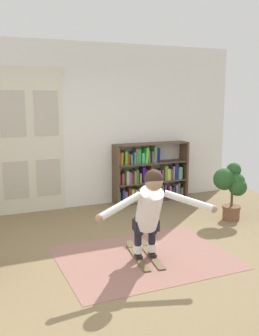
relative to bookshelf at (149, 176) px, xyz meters
The scene contains 8 objects.
ground_plane 2.72m from the bookshelf, 116.69° to the right, with size 7.20×7.20×0.00m, color olive.
back_wall 1.55m from the bookshelf, behind, with size 6.00×0.10×2.90m, color silver.
double_door 2.27m from the bookshelf, behind, with size 1.22×0.05×2.45m.
rug 2.71m from the bookshelf, 117.25° to the right, with size 2.09×1.59×0.01m, color #906156.
bookshelf is the anchor object (origin of this frame).
potted_plant 1.70m from the bookshelf, 65.23° to the right, with size 0.48×0.46×0.92m.
skis_pair 2.68m from the bookshelf, 117.46° to the right, with size 0.39×0.87×0.07m.
person_skier 2.84m from the bookshelf, 116.13° to the right, with size 1.40×0.76×1.10m.
Camera 1 is at (-2.00, -4.05, 1.98)m, focal length 41.35 mm.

